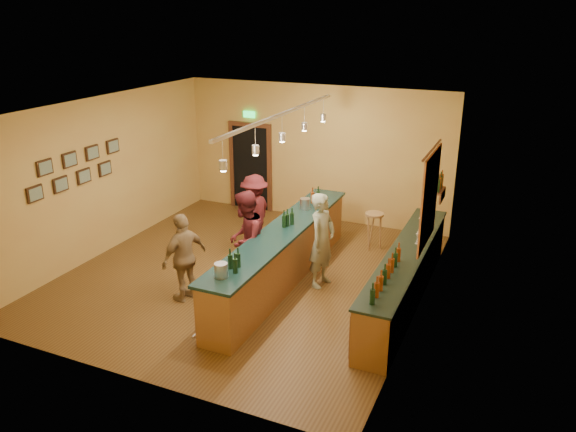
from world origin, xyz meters
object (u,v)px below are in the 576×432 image
at_px(customer_c, 255,212).
at_px(back_counter, 405,276).
at_px(customer_b, 184,257).
at_px(tasting_bar, 282,252).
at_px(customer_a, 245,240).
at_px(bar_stool, 374,220).
at_px(bartender, 322,240).

bearing_deg(customer_c, back_counter, 71.13).
distance_m(customer_b, customer_c, 2.50).
bearing_deg(customer_b, customer_c, -165.99).
xyz_separation_m(tasting_bar, customer_b, (-1.28, -1.25, 0.19)).
bearing_deg(customer_a, customer_b, -49.57).
height_order(customer_a, bar_stool, customer_a).
bearing_deg(tasting_bar, customer_b, -135.71).
distance_m(customer_c, bar_stool, 2.51).
bearing_deg(customer_a, tasting_bar, 116.47).
height_order(back_counter, tasting_bar, tasting_bar).
height_order(bartender, bar_stool, bartender).
bearing_deg(customer_c, tasting_bar, 42.28).
bearing_deg(customer_a, bar_stool, 138.20).
distance_m(bartender, customer_c, 2.16).
relative_size(back_counter, customer_b, 2.87).
bearing_deg(back_counter, bar_stool, 118.84).
xyz_separation_m(tasting_bar, bartender, (0.69, 0.21, 0.27)).
height_order(customer_a, customer_b, customer_a).
xyz_separation_m(bartender, customer_b, (-1.98, -1.46, -0.09)).
height_order(back_counter, customer_b, customer_b).
relative_size(back_counter, bar_stool, 5.72).
distance_m(back_counter, bar_stool, 2.31).
relative_size(tasting_bar, customer_a, 2.81).
xyz_separation_m(back_counter, customer_c, (-3.43, 1.06, 0.32)).
bearing_deg(customer_c, bar_stool, 110.83).
height_order(tasting_bar, customer_c, customer_c).
height_order(tasting_bar, bar_stool, tasting_bar).
xyz_separation_m(customer_c, bar_stool, (2.32, 0.96, -0.15)).
distance_m(back_counter, customer_c, 3.60).
bearing_deg(bartender, tasting_bar, 116.43).
height_order(customer_b, customer_c, customer_c).
relative_size(customer_b, bar_stool, 1.99).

